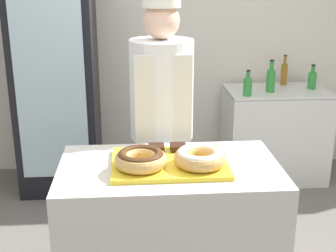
{
  "coord_description": "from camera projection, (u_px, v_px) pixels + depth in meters",
  "views": [
    {
      "loc": [
        -0.17,
        -2.2,
        1.83
      ],
      "look_at": [
        0.0,
        0.1,
        1.07
      ],
      "focal_mm": 50.0,
      "sensor_mm": 36.0,
      "label": 1
    }
  ],
  "objects": [
    {
      "name": "wall_back",
      "position": [
        151.0,
        27.0,
        4.26
      ],
      "size": [
        8.0,
        0.06,
        2.7
      ],
      "color": "silver",
      "rests_on": "ground_plane"
    },
    {
      "name": "display_counter",
      "position": [
        169.0,
        241.0,
        2.53
      ],
      "size": [
        1.13,
        0.66,
        0.89
      ],
      "color": "beige",
      "rests_on": "ground_plane"
    },
    {
      "name": "serving_tray",
      "position": [
        169.0,
        163.0,
        2.39
      ],
      "size": [
        0.59,
        0.43,
        0.02
      ],
      "color": "yellow",
      "rests_on": "display_counter"
    },
    {
      "name": "donut_chocolate_glaze",
      "position": [
        141.0,
        158.0,
        2.3
      ],
      "size": [
        0.26,
        0.26,
        0.08
      ],
      "color": "tan",
      "rests_on": "serving_tray"
    },
    {
      "name": "donut_light_glaze",
      "position": [
        200.0,
        157.0,
        2.32
      ],
      "size": [
        0.26,
        0.26,
        0.08
      ],
      "color": "tan",
      "rests_on": "serving_tray"
    },
    {
      "name": "brownie_back_left",
      "position": [
        156.0,
        148.0,
        2.52
      ],
      "size": [
        0.08,
        0.08,
        0.03
      ],
      "color": "black",
      "rests_on": "serving_tray"
    },
    {
      "name": "brownie_back_right",
      "position": [
        178.0,
        147.0,
        2.53
      ],
      "size": [
        0.08,
        0.08,
        0.03
      ],
      "color": "black",
      "rests_on": "serving_tray"
    },
    {
      "name": "baker_person",
      "position": [
        162.0,
        126.0,
        2.98
      ],
      "size": [
        0.4,
        0.4,
        1.7
      ],
      "color": "#4C4C51",
      "rests_on": "ground_plane"
    },
    {
      "name": "beverage_fridge",
      "position": [
        57.0,
        85.0,
        3.97
      ],
      "size": [
        0.66,
        0.67,
        1.83
      ],
      "color": "black",
      "rests_on": "ground_plane"
    },
    {
      "name": "chest_freezer",
      "position": [
        274.0,
        134.0,
        4.27
      ],
      "size": [
        0.89,
        0.57,
        0.84
      ],
      "color": "silver",
      "rests_on": "ground_plane"
    },
    {
      "name": "bottle_green",
      "position": [
        271.0,
        80.0,
        4.03
      ],
      "size": [
        0.08,
        0.08,
        0.28
      ],
      "color": "#2D8C38",
      "rests_on": "chest_freezer"
    },
    {
      "name": "bottle_green_b",
      "position": [
        312.0,
        79.0,
        4.15
      ],
      "size": [
        0.07,
        0.07,
        0.22
      ],
      "color": "#2D8C38",
      "rests_on": "chest_freezer"
    },
    {
      "name": "bottle_amber",
      "position": [
        284.0,
        73.0,
        4.29
      ],
      "size": [
        0.06,
        0.06,
        0.28
      ],
      "color": "#99661E",
      "rests_on": "chest_freezer"
    },
    {
      "name": "bottle_green_b_b",
      "position": [
        248.0,
        86.0,
        3.91
      ],
      "size": [
        0.07,
        0.07,
        0.22
      ],
      "color": "#2D8C38",
      "rests_on": "chest_freezer"
    }
  ]
}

